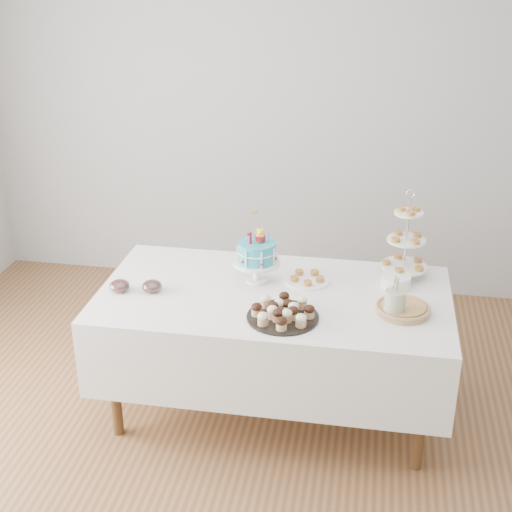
% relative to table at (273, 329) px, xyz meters
% --- Properties ---
extents(floor, '(5.00, 5.00, 0.00)m').
position_rel_table_xyz_m(floor, '(0.00, -0.30, -0.54)').
color(floor, brown).
rests_on(floor, ground).
extents(walls, '(5.04, 4.04, 2.70)m').
position_rel_table_xyz_m(walls, '(0.00, -0.30, 0.81)').
color(walls, '#A6A9AB').
rests_on(walls, floor).
extents(table, '(1.92, 1.02, 0.77)m').
position_rel_table_xyz_m(table, '(0.00, 0.00, 0.00)').
color(table, white).
rests_on(table, floor).
extents(birthday_cake, '(0.27, 0.27, 0.41)m').
position_rel_table_xyz_m(birthday_cake, '(-0.12, 0.13, 0.34)').
color(birthday_cake, white).
rests_on(birthday_cake, table).
extents(cupcake_tray, '(0.37, 0.37, 0.08)m').
position_rel_table_xyz_m(cupcake_tray, '(0.09, -0.27, 0.27)').
color(cupcake_tray, black).
rests_on(cupcake_tray, table).
extents(pie, '(0.28, 0.28, 0.04)m').
position_rel_table_xyz_m(pie, '(0.69, -0.11, 0.25)').
color(pie, tan).
rests_on(pie, table).
extents(tiered_stand, '(0.27, 0.27, 0.52)m').
position_rel_table_xyz_m(tiered_stand, '(0.70, 0.35, 0.44)').
color(tiered_stand, silver).
rests_on(tiered_stand, table).
extents(plate_stack, '(0.17, 0.17, 0.07)m').
position_rel_table_xyz_m(plate_stack, '(0.66, 0.20, 0.26)').
color(plate_stack, white).
rests_on(plate_stack, table).
extents(pastry_plate, '(0.26, 0.26, 0.04)m').
position_rel_table_xyz_m(pastry_plate, '(0.16, 0.18, 0.24)').
color(pastry_plate, white).
rests_on(pastry_plate, table).
extents(jam_bowl_a, '(0.11, 0.11, 0.07)m').
position_rel_table_xyz_m(jam_bowl_a, '(-0.84, -0.12, 0.26)').
color(jam_bowl_a, silver).
rests_on(jam_bowl_a, table).
extents(jam_bowl_b, '(0.11, 0.11, 0.07)m').
position_rel_table_xyz_m(jam_bowl_b, '(-0.66, -0.09, 0.26)').
color(jam_bowl_b, silver).
rests_on(jam_bowl_b, table).
extents(utensil_pitcher, '(0.11, 0.10, 0.23)m').
position_rel_table_xyz_m(utensil_pitcher, '(0.64, -0.16, 0.31)').
color(utensil_pitcher, beige).
rests_on(utensil_pitcher, table).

